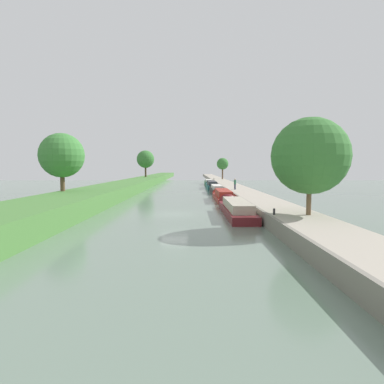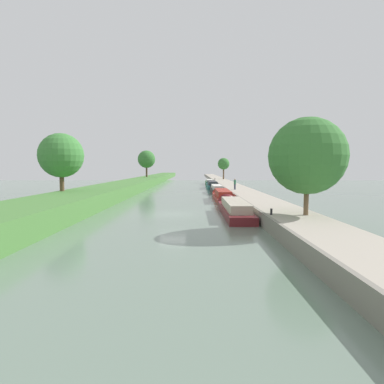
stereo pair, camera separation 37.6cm
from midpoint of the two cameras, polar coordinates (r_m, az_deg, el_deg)
ground_plane at (r=30.76m, az=-3.07°, el=-3.91°), size 160.00×160.00×0.00m
left_grassy_bank at (r=32.98m, az=-21.54°, el=-2.15°), size 6.34×260.00×1.72m
right_towpath at (r=31.53m, az=14.05°, el=-2.91°), size 3.99×260.00×1.01m
stone_quay at (r=31.09m, az=10.25°, el=-2.90°), size 0.25×260.00×1.06m
narrowboat_maroon at (r=31.22m, az=7.59°, el=-2.78°), size 2.18×13.30×2.11m
narrowboat_red at (r=44.31m, az=5.49°, el=-0.64°), size 2.04×12.16×2.11m
narrowboat_black at (r=56.68m, az=4.47°, el=0.47°), size 1.88×11.02×1.89m
narrowboat_teal at (r=69.21m, az=3.66°, el=1.22°), size 2.04×13.64×2.11m
narrowboat_green at (r=83.04m, az=3.19°, el=1.70°), size 1.83×10.58×1.82m
tree_rightbank_near at (r=24.54m, az=19.99°, el=5.97°), size 5.45×5.45×6.94m
tree_rightbank_midnear at (r=93.44m, az=5.68°, el=4.93°), size 3.33×3.33×6.04m
tree_leftbank_downstream at (r=39.62m, az=-21.73°, el=5.96°), size 4.99×4.99×6.54m
tree_leftbank_upstream at (r=91.10m, az=-7.87°, el=5.71°), size 4.83×4.83×7.32m
person_walking at (r=50.19m, az=7.74°, el=1.43°), size 0.34×0.34×1.66m
mooring_bollard_near at (r=24.12m, az=14.18°, el=-3.37°), size 0.16×0.16×0.45m
mooring_bollard_far at (r=87.77m, az=4.16°, el=2.29°), size 0.16×0.16×0.45m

